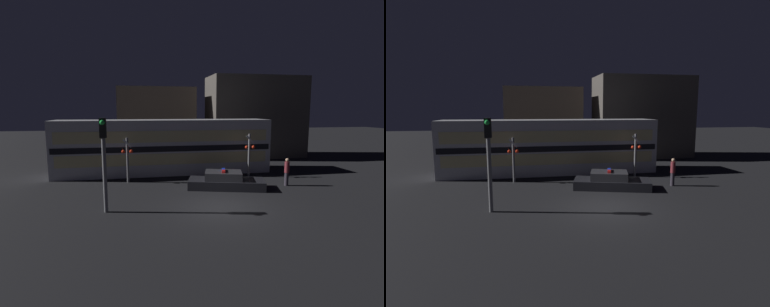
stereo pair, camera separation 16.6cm
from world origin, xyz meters
The scene contains 9 objects.
ground_plane centered at (0.00, 0.00, 0.00)m, with size 120.00×120.00×0.00m, color black.
train centered at (-1.85, 8.82, 2.02)m, with size 15.86×2.97×4.04m.
police_car centered at (1.34, 3.49, 0.42)m, with size 4.91×2.98×1.16m.
pedestrian centered at (5.34, 3.37, 0.91)m, with size 0.30×0.30×1.76m.
crossing_signal_near centered at (3.93, 6.20, 1.72)m, with size 0.74×0.34×3.10m.
crossing_signal_far centered at (-4.55, 6.16, 1.66)m, with size 0.74×0.34×2.97m.
traffic_light_corner centered at (-5.46, 0.38, 2.71)m, with size 0.30×0.46×4.41m.
building_left centered at (-1.82, 17.93, 3.49)m, with size 7.59×5.60×6.98m.
building_center centered at (8.14, 15.39, 4.03)m, with size 9.52×4.49×8.06m.
Camera 2 is at (-3.91, -13.71, 4.77)m, focal length 28.00 mm.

